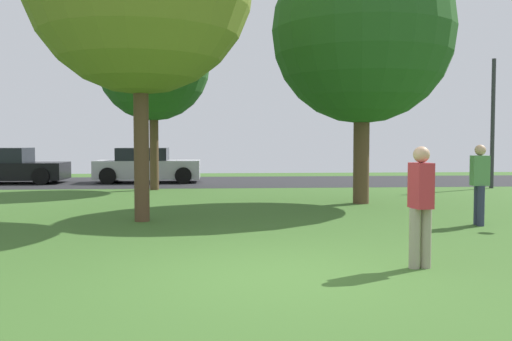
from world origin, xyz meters
TOP-DOWN VIEW (x-y plane):
  - ground_plane at (0.00, 0.00)m, footprint 44.00×44.00m
  - road_strip at (0.00, 16.00)m, footprint 44.00×6.40m
  - oak_tree_right at (3.16, 7.82)m, footprint 4.76×4.76m
  - maple_tree_far at (-2.74, 12.43)m, footprint 3.77×3.77m
  - person_catcher at (4.46, 3.80)m, footprint 0.33×0.30m
  - person_walking at (1.94, 0.25)m, footprint 0.30×0.34m
  - parked_car_black at (-8.84, 15.77)m, footprint 4.50×2.04m
  - parked_car_silver at (-3.38, 15.86)m, footprint 4.08×1.96m
  - street_lamp_post at (8.96, 12.20)m, footprint 0.14×0.14m

SIDE VIEW (x-z plane):
  - ground_plane at x=0.00m, z-range 0.00..0.00m
  - road_strip at x=0.00m, z-range 0.00..0.01m
  - parked_car_black at x=-8.84m, z-range -0.06..1.32m
  - parked_car_silver at x=-3.38m, z-range -0.05..1.32m
  - person_catcher at x=4.46m, z-range 0.08..1.66m
  - person_walking at x=1.94m, z-range 0.08..1.67m
  - street_lamp_post at x=8.96m, z-range 0.00..4.50m
  - maple_tree_far at x=-2.74m, z-range 1.15..7.26m
  - oak_tree_right at x=3.16m, z-range 1.04..7.92m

